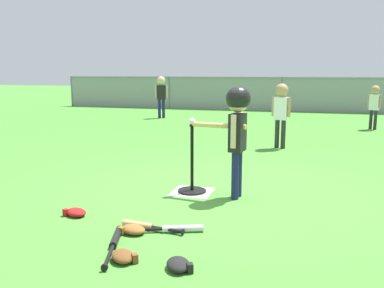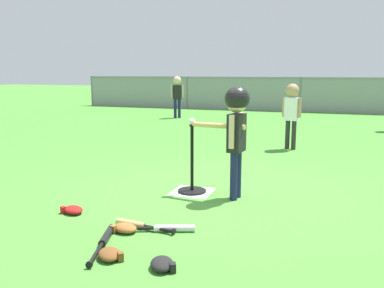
# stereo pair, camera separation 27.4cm
# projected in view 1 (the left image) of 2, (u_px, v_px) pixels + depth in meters

# --- Properties ---
(ground_plane) EXTENTS (60.00, 60.00, 0.00)m
(ground_plane) POSITION_uv_depth(u_px,v_px,m) (221.00, 194.00, 4.59)
(ground_plane) COLOR #478C33
(home_plate) EXTENTS (0.44, 0.44, 0.01)m
(home_plate) POSITION_uv_depth(u_px,v_px,m) (192.00, 192.00, 4.67)
(home_plate) COLOR white
(home_plate) RESTS_ON ground_plane
(batting_tee) EXTENTS (0.32, 0.32, 0.77)m
(batting_tee) POSITION_uv_depth(u_px,v_px,m) (192.00, 181.00, 4.65)
(batting_tee) COLOR black
(batting_tee) RESTS_ON ground_plane
(baseball_on_tee) EXTENTS (0.07, 0.07, 0.07)m
(baseball_on_tee) POSITION_uv_depth(u_px,v_px,m) (192.00, 121.00, 4.53)
(baseball_on_tee) COLOR white
(baseball_on_tee) RESTS_ON batting_tee
(batter_child) EXTENTS (0.64, 0.34, 1.19)m
(batter_child) POSITION_uv_depth(u_px,v_px,m) (237.00, 119.00, 4.32)
(batter_child) COLOR #191E4C
(batter_child) RESTS_ON ground_plane
(fielder_near_right) EXTENTS (0.33, 0.24, 1.20)m
(fielder_near_right) POSITION_uv_depth(u_px,v_px,m) (161.00, 91.00, 11.89)
(fielder_near_right) COLOR #191E4C
(fielder_near_right) RESTS_ON ground_plane
(fielder_near_left) EXTENTS (0.33, 0.22, 1.13)m
(fielder_near_left) POSITION_uv_depth(u_px,v_px,m) (281.00, 107.00, 7.19)
(fielder_near_left) COLOR #262626
(fielder_near_left) RESTS_ON ground_plane
(fielder_deep_left) EXTENTS (0.28, 0.20, 1.02)m
(fielder_deep_left) POSITION_uv_depth(u_px,v_px,m) (374.00, 101.00, 9.55)
(fielder_deep_left) COLOR #262626
(fielder_deep_left) RESTS_ON ground_plane
(spare_bat_silver) EXTENTS (0.68, 0.28, 0.06)m
(spare_bat_silver) POSITION_uv_depth(u_px,v_px,m) (174.00, 229.00, 3.50)
(spare_bat_silver) COLOR silver
(spare_bat_silver) RESTS_ON ground_plane
(spare_bat_wood) EXTENTS (0.58, 0.12, 0.06)m
(spare_bat_wood) POSITION_uv_depth(u_px,v_px,m) (144.00, 226.00, 3.57)
(spare_bat_wood) COLOR #DBB266
(spare_bat_wood) RESTS_ON ground_plane
(spare_bat_black) EXTENTS (0.26, 0.69, 0.06)m
(spare_bat_black) POSITION_uv_depth(u_px,v_px,m) (115.00, 241.00, 3.26)
(spare_bat_black) COLOR black
(spare_bat_black) RESTS_ON ground_plane
(glove_by_plate) EXTENTS (0.27, 0.24, 0.07)m
(glove_by_plate) POSITION_uv_depth(u_px,v_px,m) (76.00, 212.00, 3.90)
(glove_by_plate) COLOR #B21919
(glove_by_plate) RESTS_ON ground_plane
(glove_near_bats) EXTENTS (0.26, 0.27, 0.07)m
(glove_near_bats) POSITION_uv_depth(u_px,v_px,m) (124.00, 256.00, 2.97)
(glove_near_bats) COLOR brown
(glove_near_bats) RESTS_ON ground_plane
(glove_tossed_aside) EXTENTS (0.24, 0.27, 0.07)m
(glove_tossed_aside) POSITION_uv_depth(u_px,v_px,m) (179.00, 264.00, 2.85)
(glove_tossed_aside) COLOR black
(glove_tossed_aside) RESTS_ON ground_plane
(glove_outfield_drop) EXTENTS (0.25, 0.21, 0.07)m
(glove_outfield_drop) POSITION_uv_depth(u_px,v_px,m) (133.00, 230.00, 3.47)
(glove_outfield_drop) COLOR brown
(glove_outfield_drop) RESTS_ON ground_plane
(outfield_fence) EXTENTS (16.06, 0.06, 1.15)m
(outfield_fence) POSITION_uv_depth(u_px,v_px,m) (282.00, 93.00, 13.95)
(outfield_fence) COLOR slate
(outfield_fence) RESTS_ON ground_plane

